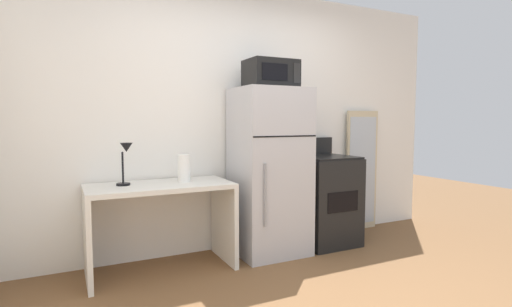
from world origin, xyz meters
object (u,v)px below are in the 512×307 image
(oven_range, at_px, (324,199))
(leaning_mirror, at_px, (362,170))
(desk, at_px, (160,210))
(paper_towel_roll, at_px, (184,168))
(desk_lamp, at_px, (125,156))
(refrigerator, at_px, (269,172))
(microwave, at_px, (271,74))

(oven_range, xyz_separation_m, leaning_mirror, (0.72, 0.26, 0.23))
(desk, xyz_separation_m, paper_towel_roll, (0.22, 0.02, 0.34))
(paper_towel_roll, bearing_deg, desk_lamp, 177.11)
(desk, distance_m, refrigerator, 1.09)
(desk_lamp, xyz_separation_m, refrigerator, (1.32, -0.05, -0.19))
(desk_lamp, height_order, paper_towel_roll, desk_lamp)
(desk_lamp, distance_m, oven_range, 2.04)
(desk, xyz_separation_m, desk_lamp, (-0.27, 0.05, 0.46))
(desk, bearing_deg, oven_range, -0.02)
(refrigerator, height_order, leaning_mirror, refrigerator)
(desk, bearing_deg, microwave, -1.35)
(paper_towel_roll, distance_m, leaning_mirror, 2.23)
(microwave, xyz_separation_m, oven_range, (0.65, 0.02, -1.26))
(paper_towel_roll, bearing_deg, refrigerator, -1.80)
(paper_towel_roll, relative_size, refrigerator, 0.15)
(oven_range, bearing_deg, desk_lamp, 178.62)
(desk_lamp, relative_size, refrigerator, 0.22)
(leaning_mirror, bearing_deg, oven_range, -160.56)
(refrigerator, bearing_deg, microwave, -89.67)
(desk_lamp, xyz_separation_m, microwave, (1.32, -0.07, 0.73))
(desk_lamp, xyz_separation_m, oven_range, (1.97, -0.05, -0.52))
(desk, relative_size, oven_range, 1.09)
(paper_towel_roll, height_order, oven_range, oven_range)
(desk_lamp, height_order, leaning_mirror, leaning_mirror)
(oven_range, bearing_deg, microwave, -177.88)
(microwave, height_order, oven_range, microwave)
(paper_towel_roll, height_order, refrigerator, refrigerator)
(desk, xyz_separation_m, oven_range, (1.71, -0.00, -0.06))
(desk_lamp, height_order, oven_range, desk_lamp)
(desk_lamp, distance_m, microwave, 1.51)
(refrigerator, bearing_deg, leaning_mirror, 10.61)
(oven_range, distance_m, leaning_mirror, 0.80)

